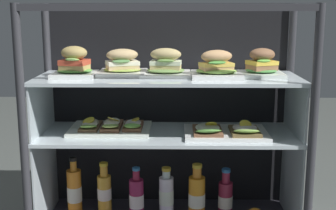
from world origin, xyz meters
TOP-DOWN VIEW (x-y plane):
  - case_frame at (0.00, 0.12)m, footprint 1.12×0.42m
  - riser_lower_tier at (0.00, 0.00)m, footprint 1.06×0.36m
  - shelf_lower_glass at (0.00, 0.00)m, footprint 1.08×0.37m
  - riser_upper_tier at (0.00, 0.00)m, footprint 1.06×0.36m
  - shelf_upper_glass at (0.00, 0.00)m, footprint 1.08×0.37m
  - plated_roll_sandwich_left_of_center at (-0.38, -0.01)m, footprint 0.17×0.17m
  - plated_roll_sandwich_far_right at (-0.19, 0.04)m, footprint 0.20×0.20m
  - plated_roll_sandwich_near_right_corner at (-0.01, 0.04)m, footprint 0.21×0.21m
  - plated_roll_sandwich_right_of_center at (0.20, -0.01)m, footprint 0.20×0.20m
  - plated_roll_sandwich_near_left_corner at (0.38, 0.01)m, footprint 0.17×0.17m
  - open_sandwich_tray_near_right_corner at (-0.24, 0.02)m, footprint 0.34×0.24m
  - open_sandwich_tray_near_left_corner at (0.24, -0.04)m, footprint 0.34×0.24m
  - juice_bottle_back_left at (-0.42, 0.06)m, footprint 0.07×0.07m
  - juice_bottle_front_second at (-0.28, 0.06)m, footprint 0.06×0.06m
  - juice_bottle_near_post at (-0.14, 0.03)m, footprint 0.06×0.06m
  - juice_bottle_back_center at (-0.01, 0.04)m, footprint 0.06×0.06m
  - juice_bottle_front_middle at (0.13, 0.02)m, footprint 0.07×0.07m
  - juice_bottle_tucked_behind at (0.25, 0.05)m, footprint 0.06×0.06m

SIDE VIEW (x-z plane):
  - juice_bottle_tucked_behind at x=0.25m, z-range 0.02..0.23m
  - juice_bottle_near_post at x=-0.14m, z-range 0.02..0.24m
  - juice_bottle_back_center at x=-0.01m, z-range 0.03..0.24m
  - juice_bottle_front_middle at x=0.13m, z-range 0.02..0.26m
  - juice_bottle_front_second at x=-0.28m, z-range 0.02..0.26m
  - juice_bottle_back_left at x=-0.42m, z-range 0.02..0.27m
  - riser_lower_tier at x=0.00m, z-range 0.04..0.41m
  - shelf_lower_glass at x=0.00m, z-range 0.41..0.43m
  - open_sandwich_tray_near_left_corner at x=0.24m, z-range 0.42..0.48m
  - open_sandwich_tray_near_right_corner at x=-0.24m, z-range 0.41..0.48m
  - case_frame at x=0.00m, z-range 0.04..1.00m
  - riser_upper_tier at x=0.00m, z-range 0.43..0.65m
  - shelf_upper_glass at x=0.00m, z-range 0.65..0.67m
  - plated_roll_sandwich_right_of_center at x=0.20m, z-range 0.65..0.76m
  - plated_roll_sandwich_near_right_corner at x=-0.01m, z-range 0.65..0.76m
  - plated_roll_sandwich_far_right at x=-0.19m, z-range 0.65..0.76m
  - plated_roll_sandwich_near_left_corner at x=0.38m, z-range 0.65..0.77m
  - plated_roll_sandwich_left_of_center at x=-0.38m, z-range 0.65..0.78m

